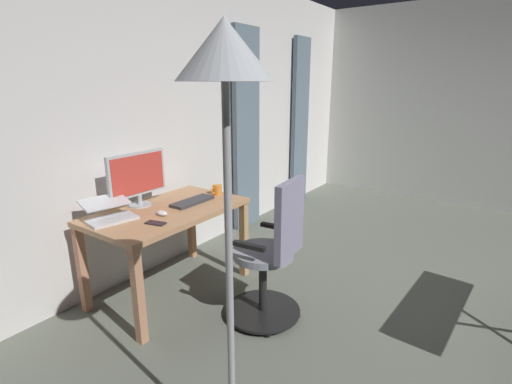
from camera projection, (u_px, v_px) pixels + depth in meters
The scene contains 12 objects.
back_room_partition at pixel (200, 113), 3.85m from camera, with size 6.17×0.10×2.77m, color silver.
curtain_left_panel at pixel (300, 123), 5.37m from camera, with size 0.38×0.06×2.28m, color slate.
curtain_right_panel at pixel (246, 132), 4.36m from camera, with size 0.44×0.06×2.28m, color slate.
desk at pixel (168, 221), 3.02m from camera, with size 1.23×0.73×0.73m.
office_chair at pixel (272, 258), 2.69m from camera, with size 0.56×0.56×1.07m.
computer_monitor at pixel (138, 176), 3.01m from camera, with size 0.53×0.18×0.44m.
computer_keyboard at pixel (193, 201), 3.14m from camera, with size 0.39×0.14×0.02m, color #333338.
laptop at pixel (109, 213), 2.74m from camera, with size 0.38×0.36×0.15m.
computer_mouse at pixel (162, 213), 2.84m from camera, with size 0.06×0.10×0.04m, color white.
cell_phone_face_up at pixel (156, 223), 2.67m from camera, with size 0.07×0.14×0.01m, color #232328.
mug_coffee at pixel (217, 190), 3.36m from camera, with size 0.12×0.08×0.09m.
floor_lamp at pixel (226, 100), 1.33m from camera, with size 0.35×0.35×1.89m.
Camera 1 is at (2.89, -0.32, 1.68)m, focal length 26.63 mm.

